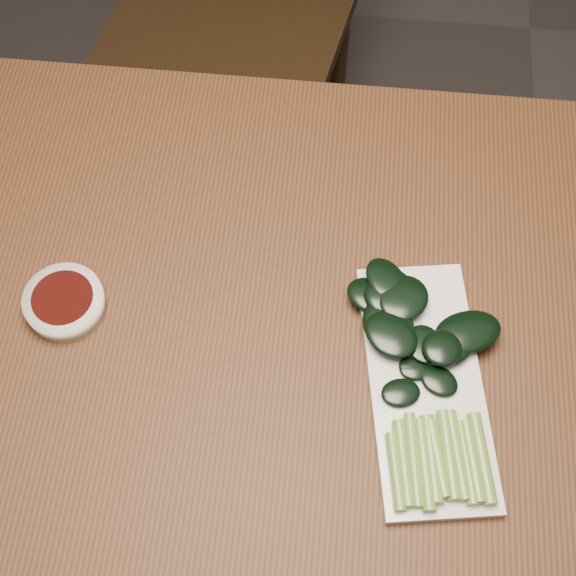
{
  "coord_description": "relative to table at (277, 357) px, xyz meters",
  "views": [
    {
      "loc": [
        0.05,
        -0.4,
        1.63
      ],
      "look_at": [
        0.01,
        0.06,
        0.76
      ],
      "focal_mm": 50.0,
      "sensor_mm": 36.0,
      "label": 1
    }
  ],
  "objects": [
    {
      "name": "ground",
      "position": [
        0.0,
        0.0,
        -0.68
      ],
      "size": [
        6.0,
        6.0,
        0.0
      ],
      "primitive_type": "plane",
      "color": "#2F2C2C",
      "rests_on": "ground"
    },
    {
      "name": "table",
      "position": [
        0.0,
        0.0,
        0.0
      ],
      "size": [
        1.4,
        0.8,
        0.75
      ],
      "color": "#462714",
      "rests_on": "ground"
    },
    {
      "name": "sauce_bowl",
      "position": [
        -0.26,
        0.01,
        0.09
      ],
      "size": [
        0.1,
        0.1,
        0.03
      ],
      "color": "silver",
      "rests_on": "table"
    },
    {
      "name": "serving_plate",
      "position": [
        0.18,
        -0.05,
        0.08
      ],
      "size": [
        0.18,
        0.32,
        0.01
      ],
      "rotation": [
        0.0,
        0.0,
        0.16
      ],
      "color": "silver",
      "rests_on": "table"
    },
    {
      "name": "gai_lan",
      "position": [
        0.17,
        -0.04,
        0.1
      ],
      "size": [
        0.2,
        0.31,
        0.03
      ],
      "color": "olive",
      "rests_on": "serving_plate"
    }
  ]
}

